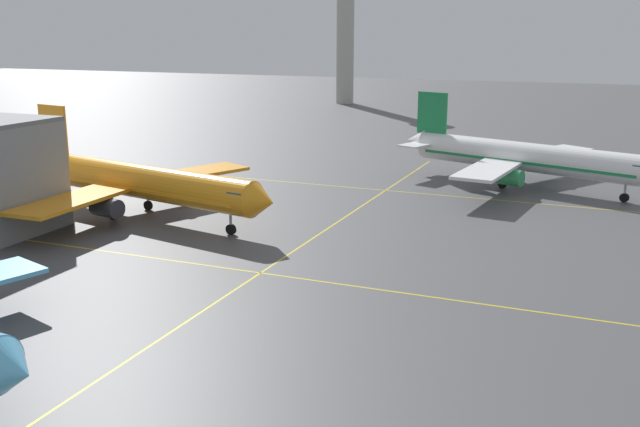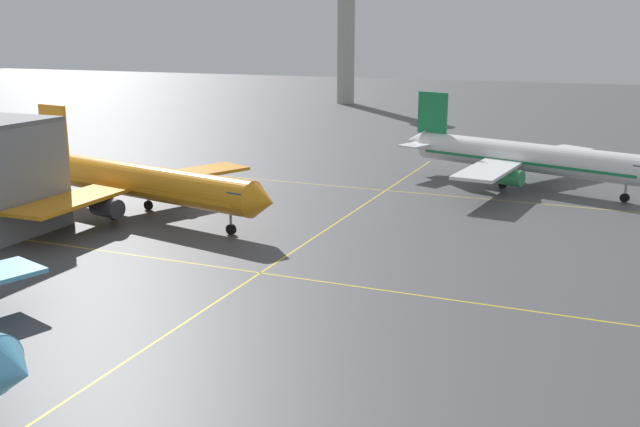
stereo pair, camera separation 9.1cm
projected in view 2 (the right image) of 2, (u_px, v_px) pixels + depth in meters
airliner_second_row at (138, 182)px, 85.17m from camera, size 39.62×33.68×12.37m
airliner_third_row at (524, 157)px, 101.30m from camera, size 38.97×33.33×12.44m
taxiway_markings at (260, 273)px, 66.15m from camera, size 133.54×125.09×0.01m
control_tower at (346, 15)px, 211.56m from camera, size 8.82×8.82×44.99m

